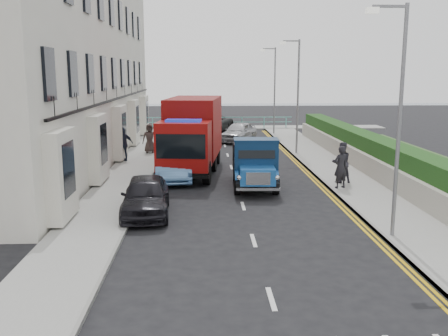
% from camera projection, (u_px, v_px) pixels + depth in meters
% --- Properties ---
extents(ground, '(120.00, 120.00, 0.00)m').
position_uv_depth(ground, '(248.00, 221.00, 17.22)').
color(ground, black).
rests_on(ground, ground).
extents(pavement_west, '(2.40, 38.00, 0.12)m').
position_uv_depth(pavement_west, '(132.00, 170.00, 25.82)').
color(pavement_west, gray).
rests_on(pavement_west, ground).
extents(pavement_east, '(2.60, 38.00, 0.12)m').
position_uv_depth(pavement_east, '(333.00, 169.00, 26.26)').
color(pavement_east, gray).
rests_on(pavement_east, ground).
extents(promenade, '(30.00, 2.50, 0.12)m').
position_uv_depth(promenade, '(219.00, 128.00, 45.66)').
color(promenade, gray).
rests_on(promenade, ground).
extents(sea_plane, '(120.00, 120.00, 0.00)m').
position_uv_depth(sea_plane, '(213.00, 106.00, 76.08)').
color(sea_plane, slate).
rests_on(sea_plane, ground).
extents(terrace_west, '(6.31, 30.20, 14.25)m').
position_uv_depth(terrace_west, '(62.00, 34.00, 28.22)').
color(terrace_west, silver).
rests_on(terrace_west, ground).
extents(garden_east, '(1.45, 28.00, 1.75)m').
position_uv_depth(garden_east, '(369.00, 153.00, 26.18)').
color(garden_east, '#B2AD9E').
rests_on(garden_east, ground).
extents(seafront_railing, '(13.00, 0.08, 1.11)m').
position_uv_depth(seafront_railing, '(220.00, 123.00, 44.77)').
color(seafront_railing, '#59B2A5').
rests_on(seafront_railing, ground).
extents(lamp_near, '(1.23, 0.18, 7.00)m').
position_uv_depth(lamp_near, '(396.00, 109.00, 14.67)').
color(lamp_near, slate).
rests_on(lamp_near, ground).
extents(lamp_mid, '(1.23, 0.18, 7.00)m').
position_uv_depth(lamp_mid, '(296.00, 90.00, 30.37)').
color(lamp_mid, slate).
rests_on(lamp_mid, ground).
extents(lamp_far, '(1.23, 0.18, 7.00)m').
position_uv_depth(lamp_far, '(273.00, 86.00, 40.18)').
color(lamp_far, slate).
rests_on(lamp_far, ground).
extents(bedford_lorry, '(2.08, 4.83, 2.24)m').
position_uv_depth(bedford_lorry, '(255.00, 167.00, 21.59)').
color(bedford_lorry, black).
rests_on(bedford_lorry, ground).
extents(red_lorry, '(3.23, 7.41, 3.76)m').
position_uv_depth(red_lorry, '(192.00, 133.00, 25.41)').
color(red_lorry, black).
rests_on(red_lorry, ground).
extents(parked_car_front, '(1.88, 4.20, 1.40)m').
position_uv_depth(parked_car_front, '(146.00, 196.00, 17.91)').
color(parked_car_front, black).
rests_on(parked_car_front, ground).
extents(parked_car_mid, '(2.05, 4.75, 1.52)m').
position_uv_depth(parked_car_mid, '(172.00, 164.00, 23.81)').
color(parked_car_mid, '#5E8FCA').
rests_on(parked_car_mid, ground).
extents(parked_car_rear, '(2.37, 5.24, 1.49)m').
position_uv_depth(parked_car_rear, '(185.00, 147.00, 29.28)').
color(parked_car_rear, '#9D9EA2').
rests_on(parked_car_rear, ground).
extents(seafront_car_left, '(4.34, 6.24, 1.58)m').
position_uv_depth(seafront_car_left, '(212.00, 123.00, 43.00)').
color(seafront_car_left, black).
rests_on(seafront_car_left, ground).
extents(seafront_car_right, '(3.28, 4.56, 1.44)m').
position_uv_depth(seafront_car_right, '(239.00, 132.00, 36.84)').
color(seafront_car_right, '#A9AAAE').
rests_on(seafront_car_right, ground).
extents(pedestrian_east_near, '(0.79, 0.66, 1.85)m').
position_uv_depth(pedestrian_east_near, '(341.00, 167.00, 21.48)').
color(pedestrian_east_near, black).
rests_on(pedestrian_east_near, pavement_east).
extents(pedestrian_east_far, '(1.00, 0.83, 1.85)m').
position_uv_depth(pedestrian_east_far, '(341.00, 163.00, 22.54)').
color(pedestrian_east_far, '#2F2D37').
rests_on(pedestrian_east_far, pavement_east).
extents(pedestrian_west_near, '(1.22, 0.97, 1.93)m').
position_uv_depth(pedestrian_west_near, '(123.00, 144.00, 28.04)').
color(pedestrian_west_near, '#1B2131').
rests_on(pedestrian_west_near, pavement_west).
extents(pedestrian_west_far, '(0.90, 0.60, 1.81)m').
position_uv_depth(pedestrian_west_far, '(150.00, 138.00, 30.92)').
color(pedestrian_west_far, '#372A28').
rests_on(pedestrian_west_far, pavement_west).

